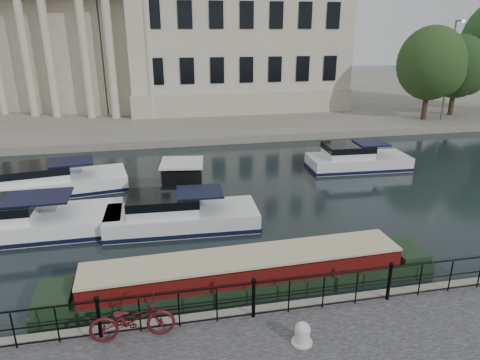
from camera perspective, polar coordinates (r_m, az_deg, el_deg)
The scene contains 10 objects.
ground_plane at distance 14.39m, azimuth -0.36°, elevation -14.15°, with size 160.00×160.00×0.00m, color black.
far_bank at distance 51.37m, azimuth -9.04°, elevation 10.71°, with size 120.00×42.00×0.55m, color #6B665B.
railing at distance 11.89m, azimuth 1.82°, elevation -15.23°, with size 24.14×0.14×1.22m.
civic_building at distance 46.47m, azimuth -10.50°, elevation 18.10°, with size 53.55×31.84×16.85m.
bicycle at distance 11.59m, azimuth -14.19°, elevation -17.55°, with size 0.74×2.12×1.11m, color #490D14.
mooring_bollard at distance 11.40m, azimuth 8.32°, elevation -19.57°, with size 0.53×0.53×0.60m.
narrowboat at distance 14.17m, azimuth 0.74°, elevation -12.96°, with size 12.81×2.08×1.48m.
harbour_hut at distance 20.52m, azimuth -7.61°, elevation -0.65°, with size 2.94×2.56×2.16m.
cabin_cruisers at distance 20.95m, azimuth -12.91°, elevation -2.27°, with size 25.11×8.65×1.99m.
trees at distance 44.77m, azimuth 29.39°, elevation 14.41°, with size 15.21×8.92×10.27m.
Camera 1 is at (-2.32, -11.74, 7.99)m, focal length 32.00 mm.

